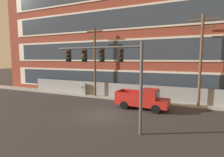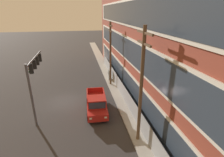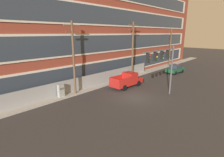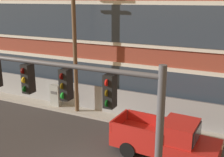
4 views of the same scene
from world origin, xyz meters
TOP-DOWN VIEW (x-y plane):
  - sidewalk_building_side at (0.00, 6.65)m, footprint 80.00×1.75m
  - chain_link_fence at (-0.91, 6.88)m, footprint 27.26×0.06m
  - traffic_signal_mast at (1.89, -2.36)m, footprint 6.50×0.43m
  - pickup_truck_red at (2.92, 3.45)m, footprint 5.20×2.25m
  - utility_pole_near_corner at (-3.97, 6.20)m, footprint 2.12×0.26m
  - electrical_cabinet at (-5.85, 6.41)m, footprint 0.71×0.44m

SIDE VIEW (x-z plane):
  - sidewalk_building_side at x=0.00m, z-range 0.00..0.16m
  - electrical_cabinet at x=-5.85m, z-range 0.00..1.67m
  - pickup_truck_red at x=2.92m, z-range -0.05..1.94m
  - chain_link_fence at x=-0.91m, z-range 0.02..1.91m
  - traffic_signal_mast at x=1.89m, z-range 1.50..7.46m
  - utility_pole_near_corner at x=-3.97m, z-range 0.41..9.18m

